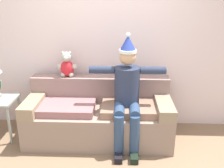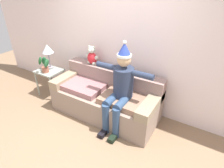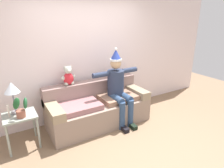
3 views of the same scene
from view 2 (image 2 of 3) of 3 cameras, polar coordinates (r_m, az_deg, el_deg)
ground_plane at (r=3.25m, az=-12.19°, el=-18.03°), size 10.00×10.00×0.00m
back_wall at (r=3.60m, az=2.43°, el=13.20°), size 7.00×0.10×2.70m
couch at (r=3.63m, az=-1.82°, el=-4.20°), size 2.03×0.85×0.85m
person_seated at (r=3.11m, az=2.57°, el=-0.83°), size 1.02×0.77×1.55m
teddy_bear at (r=3.76m, az=-6.11°, el=8.49°), size 0.29×0.17×0.38m
side_table at (r=4.40m, az=-18.38°, el=2.81°), size 0.51×0.46×0.60m
table_lamp at (r=4.28m, az=-18.95°, el=9.74°), size 0.24×0.24×0.54m
potted_plant at (r=4.21m, az=-19.81°, el=5.44°), size 0.26×0.22×0.37m
candle_tall at (r=4.39m, az=-20.34°, el=5.96°), size 0.04×0.04×0.22m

